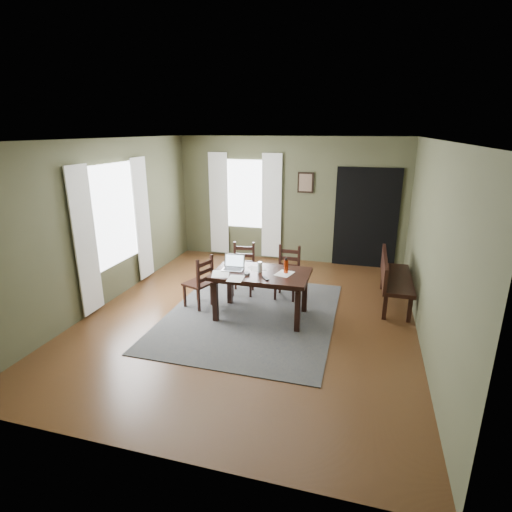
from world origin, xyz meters
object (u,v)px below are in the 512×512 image
(chair_back_left, at_px, (243,269))
(water_bottle, at_px, (286,266))
(chair_end, at_px, (200,282))
(bench, at_px, (392,276))
(chair_back_right, at_px, (287,273))
(laptop, at_px, (234,265))
(dining_table, at_px, (261,278))

(chair_back_left, height_order, water_bottle, water_bottle)
(chair_end, xyz_separation_m, bench, (3.04, 1.00, 0.07))
(chair_back_right, bearing_deg, laptop, -127.74)
(chair_back_left, bearing_deg, bench, -3.73)
(chair_end, distance_m, laptop, 0.71)
(chair_back_left, distance_m, bench, 2.55)
(dining_table, height_order, laptop, laptop)
(dining_table, distance_m, laptop, 0.48)
(dining_table, xyz_separation_m, bench, (1.98, 1.07, -0.15))
(bench, bearing_deg, chair_end, 108.14)
(chair_back_right, bearing_deg, chair_back_left, -176.05)
(chair_back_left, xyz_separation_m, chair_back_right, (0.80, 0.03, -0.00))
(chair_back_right, xyz_separation_m, laptop, (-0.70, -0.84, 0.36))
(dining_table, distance_m, chair_end, 1.08)
(dining_table, xyz_separation_m, laptop, (-0.46, 0.04, 0.15))
(chair_end, bearing_deg, chair_back_left, 166.37)
(chair_back_right, distance_m, bench, 1.75)
(dining_table, height_order, bench, bench)
(bench, relative_size, water_bottle, 6.26)
(chair_back_left, relative_size, water_bottle, 3.78)
(chair_back_right, distance_m, water_bottle, 0.90)
(chair_back_right, relative_size, laptop, 2.61)
(chair_end, relative_size, bench, 0.59)
(chair_back_left, relative_size, chair_back_right, 1.00)
(water_bottle, bearing_deg, chair_back_left, 140.20)
(bench, bearing_deg, chair_back_right, 96.25)
(chair_end, distance_m, water_bottle, 1.49)
(chair_back_left, relative_size, laptop, 2.61)
(chair_end, xyz_separation_m, water_bottle, (1.43, 0.01, 0.42))
(chair_back_left, bearing_deg, chair_end, -131.47)
(dining_table, distance_m, water_bottle, 0.43)
(bench, bearing_deg, water_bottle, 121.53)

